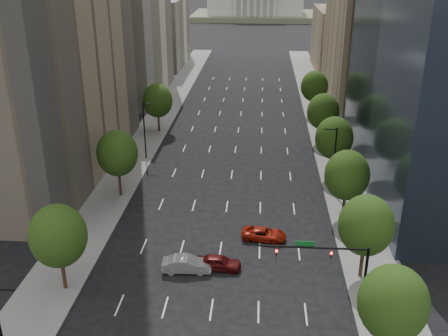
% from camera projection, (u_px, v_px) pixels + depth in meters
% --- Properties ---
extents(sidewalk_left, '(6.00, 200.00, 0.15)m').
position_uv_depth(sidewalk_left, '(125.00, 171.00, 73.64)').
color(sidewalk_left, slate).
rests_on(sidewalk_left, ground).
extents(sidewalk_right, '(6.00, 200.00, 0.15)m').
position_uv_depth(sidewalk_right, '(341.00, 177.00, 71.52)').
color(sidewalk_right, slate).
rests_on(sidewalk_right, ground).
extents(midrise_cream_left, '(14.00, 30.00, 35.00)m').
position_uv_depth(midrise_cream_left, '(126.00, 13.00, 106.98)').
color(midrise_cream_left, beige).
rests_on(midrise_cream_left, ground).
extents(filler_left, '(14.00, 26.00, 18.00)m').
position_uv_depth(filler_left, '(158.00, 32.00, 140.60)').
color(filler_left, beige).
rests_on(filler_left, ground).
extents(parking_tan_right, '(14.00, 30.00, 30.00)m').
position_uv_depth(parking_tan_right, '(368.00, 30.00, 101.78)').
color(parking_tan_right, '#8C7759').
rests_on(parking_tan_right, ground).
extents(filler_right, '(14.00, 26.00, 16.00)m').
position_uv_depth(filler_right, '(342.00, 40.00, 134.82)').
color(filler_right, '#8C7759').
rests_on(filler_right, ground).
extents(tree_right_0, '(5.20, 5.20, 8.39)m').
position_uv_depth(tree_right_0, '(393.00, 303.00, 37.41)').
color(tree_right_0, '#382316').
rests_on(tree_right_0, ground).
extents(tree_right_1, '(5.20, 5.20, 8.75)m').
position_uv_depth(tree_right_1, '(366.00, 225.00, 47.37)').
color(tree_right_1, '#382316').
rests_on(tree_right_1, ground).
extents(tree_right_2, '(5.20, 5.20, 8.61)m').
position_uv_depth(tree_right_2, '(347.00, 175.00, 58.45)').
color(tree_right_2, '#382316').
rests_on(tree_right_2, ground).
extents(tree_right_3, '(5.20, 5.20, 8.89)m').
position_uv_depth(tree_right_3, '(334.00, 138.00, 69.36)').
color(tree_right_3, '#382316').
rests_on(tree_right_3, ground).
extents(tree_right_4, '(5.20, 5.20, 8.46)m').
position_uv_depth(tree_right_4, '(323.00, 112.00, 82.38)').
color(tree_right_4, '#382316').
rests_on(tree_right_4, ground).
extents(tree_right_5, '(5.20, 5.20, 8.75)m').
position_uv_depth(tree_right_5, '(314.00, 86.00, 96.96)').
color(tree_right_5, '#382316').
rests_on(tree_right_5, ground).
extents(tree_left_0, '(5.20, 5.20, 8.75)m').
position_uv_depth(tree_left_0, '(58.00, 236.00, 45.61)').
color(tree_left_0, '#382316').
rests_on(tree_left_0, ground).
extents(tree_left_1, '(5.20, 5.20, 8.97)m').
position_uv_depth(tree_left_1, '(117.00, 153.00, 63.89)').
color(tree_left_1, '#382316').
rests_on(tree_left_1, ground).
extents(tree_left_2, '(5.20, 5.20, 8.68)m').
position_uv_depth(tree_left_2, '(158.00, 100.00, 87.88)').
color(tree_left_2, '#382316').
rests_on(tree_left_2, ground).
extents(streetlight_rn, '(1.70, 0.20, 9.00)m').
position_uv_depth(streetlight_rn, '(334.00, 159.00, 65.21)').
color(streetlight_rn, black).
rests_on(streetlight_rn, ground).
extents(streetlight_ln, '(1.70, 0.20, 9.00)m').
position_uv_depth(streetlight_ln, '(145.00, 129.00, 76.23)').
color(streetlight_ln, black).
rests_on(streetlight_ln, ground).
extents(traffic_signal, '(9.12, 0.40, 7.38)m').
position_uv_depth(traffic_signal, '(336.00, 265.00, 42.32)').
color(traffic_signal, black).
rests_on(traffic_signal, ground).
extents(capitol, '(60.00, 40.00, 35.20)m').
position_uv_depth(capitol, '(256.00, 0.00, 243.47)').
color(capitol, '#596647').
rests_on(capitol, ground).
extents(foothills, '(720.00, 413.00, 263.00)m').
position_uv_depth(foothills, '(290.00, 17.00, 580.30)').
color(foothills, olive).
rests_on(foothills, ground).
extents(car_maroon, '(4.57, 2.04, 1.53)m').
position_uv_depth(car_maroon, '(219.00, 262.00, 50.58)').
color(car_maroon, '#490C0C').
rests_on(car_maroon, ground).
extents(car_silver, '(4.98, 1.96, 1.61)m').
position_uv_depth(car_silver, '(187.00, 264.00, 50.19)').
color(car_silver, gray).
rests_on(car_silver, ground).
extents(car_red_far, '(5.14, 2.86, 1.36)m').
position_uv_depth(car_red_far, '(264.00, 234.00, 55.87)').
color(car_red_far, '#981A0B').
rests_on(car_red_far, ground).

